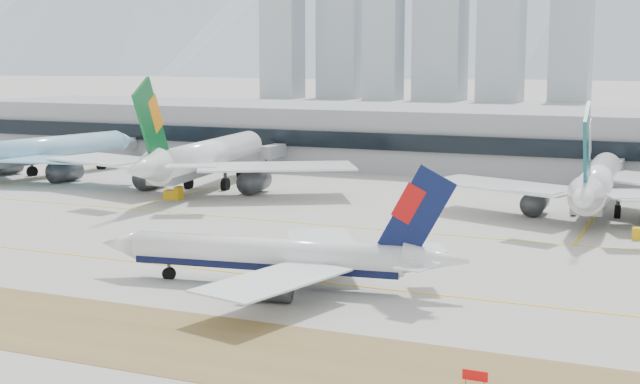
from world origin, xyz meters
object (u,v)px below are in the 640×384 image
at_px(widebody_korean, 38,152).
at_px(terminal, 467,138).
at_px(widebody_eva, 204,159).
at_px(taxiing_airliner, 279,256).
at_px(widebody_cathay, 596,185).

bearing_deg(widebody_korean, terminal, -45.94).
height_order(widebody_korean, widebody_eva, widebody_eva).
relative_size(taxiing_airliner, widebody_korean, 0.77).
bearing_deg(terminal, widebody_korean, -146.27).
xyz_separation_m(widebody_eva, terminal, (40.98, 58.90, 0.99)).
distance_m(widebody_eva, widebody_cathay, 78.94).
relative_size(taxiing_airliner, widebody_cathay, 0.78).
xyz_separation_m(taxiing_airliner, terminal, (-8.45, 123.86, 3.71)).
bearing_deg(terminal, widebody_cathay, -57.42).
xyz_separation_m(widebody_korean, widebody_cathay, (124.10, -1.88, -0.16)).
bearing_deg(widebody_cathay, terminal, 30.67).
distance_m(taxiing_airliner, terminal, 124.20).
bearing_deg(widebody_eva, terminal, -42.58).
height_order(taxiing_airliner, widebody_korean, widebody_korean).
bearing_deg(taxiing_airliner, widebody_cathay, -122.73).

